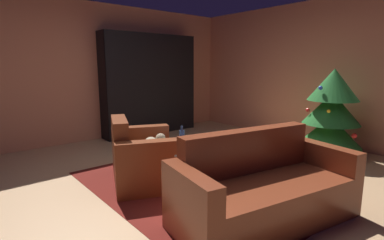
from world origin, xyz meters
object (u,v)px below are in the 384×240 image
armchair_red (143,159)px  bottle_on_table (182,137)px  bookshelf_unit (156,86)px  coffee_table (187,151)px  couch_red (263,191)px  decorated_tree (331,112)px  book_stack_on_table (181,144)px

armchair_red → bottle_on_table: (0.24, 0.43, 0.27)m
armchair_red → bottle_on_table: armchair_red is taller
bookshelf_unit → armchair_red: size_ratio=1.73×
bottle_on_table → coffee_table: bearing=-17.8°
bookshelf_unit → coffee_table: bearing=-26.4°
armchair_red → bottle_on_table: size_ratio=5.46×
couch_red → decorated_tree: bearing=102.6°
bookshelf_unit → bottle_on_table: size_ratio=9.46×
coffee_table → decorated_tree: (0.57, 2.47, 0.30)m
bottle_on_table → decorated_tree: (0.75, 2.41, 0.16)m
coffee_table → decorated_tree: 2.55m
coffee_table → bottle_on_table: (-0.18, 0.06, 0.14)m
bookshelf_unit → couch_red: size_ratio=1.13×
book_stack_on_table → bottle_on_table: 0.18m
armchair_red → book_stack_on_table: 0.53m
book_stack_on_table → decorated_tree: decorated_tree is taller
coffee_table → book_stack_on_table: (-0.06, -0.06, 0.09)m
coffee_table → book_stack_on_table: bearing=-134.3°
couch_red → decorated_tree: 2.56m
couch_red → decorated_tree: decorated_tree is taller
bookshelf_unit → couch_red: (3.84, -1.34, -0.72)m
bookshelf_unit → bottle_on_table: bearing=-27.0°
bottle_on_table → armchair_red: bearing=-119.1°
armchair_red → coffee_table: bearing=41.6°
armchair_red → coffee_table: 0.58m
book_stack_on_table → bookshelf_unit: bearing=152.1°
bookshelf_unit → bottle_on_table: (2.54, -1.29, -0.44)m
bookshelf_unit → book_stack_on_table: bookshelf_unit is taller
couch_red → bottle_on_table: 1.33m
bottle_on_table → book_stack_on_table: bearing=-43.2°
bookshelf_unit → book_stack_on_table: bearing=-27.9°
couch_red → book_stack_on_table: (-1.17, -0.07, 0.23)m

